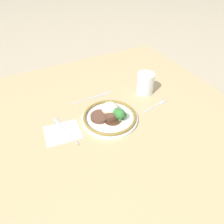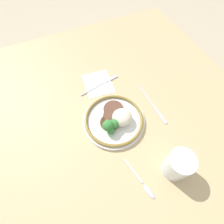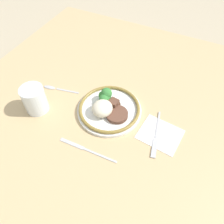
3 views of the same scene
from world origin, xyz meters
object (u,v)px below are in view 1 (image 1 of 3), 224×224
at_px(juice_glass, 145,84).
at_px(knife, 93,98).
at_px(spoon, 159,104).
at_px(fork, 63,128).
at_px(plate, 110,116).

height_order(juice_glass, knife, juice_glass).
distance_m(knife, spoon, 0.32).
relative_size(juice_glass, knife, 0.50).
relative_size(fork, knife, 0.92).
xyz_separation_m(juice_glass, fork, (-0.44, -0.07, -0.04)).
bearing_deg(plate, juice_glass, 23.53).
relative_size(plate, juice_glass, 2.30).
relative_size(juice_glass, spoon, 0.68).
relative_size(juice_glass, fork, 0.54).
height_order(fork, knife, fork).
relative_size(fork, spoon, 1.26).
height_order(plate, fork, plate).
relative_size(plate, fork, 1.25).
xyz_separation_m(fork, spoon, (0.45, -0.04, -0.00)).
bearing_deg(knife, fork, -145.27).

